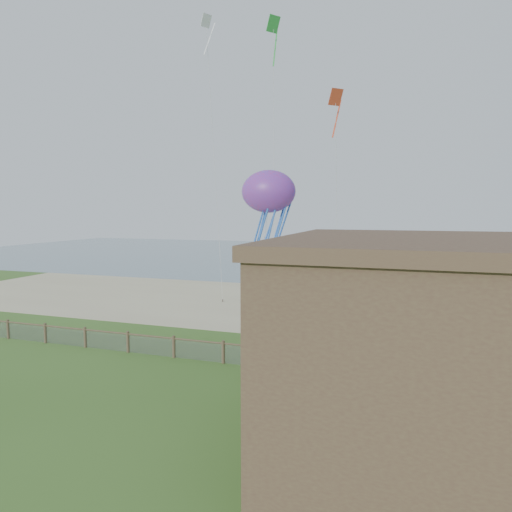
# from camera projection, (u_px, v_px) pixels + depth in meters

# --- Properties ---
(ground) EXTENTS (160.00, 160.00, 0.00)m
(ground) POSITION_uv_depth(u_px,v_px,m) (168.00, 409.00, 19.01)
(ground) COLOR #3B6021
(ground) RESTS_ON ground
(sand_beach) EXTENTS (72.00, 20.00, 0.02)m
(sand_beach) POSITION_uv_depth(u_px,v_px,m) (294.00, 305.00, 39.76)
(sand_beach) COLOR #BCAE87
(sand_beach) RESTS_ON ground
(ocean) EXTENTS (160.00, 68.00, 0.02)m
(ocean) POSITION_uv_depth(u_px,v_px,m) (353.00, 257.00, 81.26)
(ocean) COLOR slate
(ocean) RESTS_ON ground
(chainlink_fence) EXTENTS (36.20, 0.20, 1.25)m
(chainlink_fence) POSITION_uv_depth(u_px,v_px,m) (223.00, 353.00, 24.61)
(chainlink_fence) COLOR #483E29
(chainlink_fence) RESTS_ON ground
(motel_deck) EXTENTS (15.00, 2.00, 0.50)m
(motel_deck) POSITION_uv_depth(u_px,v_px,m) (494.00, 397.00, 19.58)
(motel_deck) COLOR brown
(motel_deck) RESTS_ON ground
(picnic_table) EXTENTS (2.26, 1.97, 0.80)m
(picnic_table) POSITION_uv_depth(u_px,v_px,m) (270.00, 368.00, 22.75)
(picnic_table) COLOR brown
(picnic_table) RESTS_ON ground
(octopus_kite) EXTENTS (4.41, 3.64, 7.84)m
(octopus_kite) POSITION_uv_depth(u_px,v_px,m) (268.00, 219.00, 33.80)
(octopus_kite) COLOR #DA2258
(kite_white) EXTENTS (1.91, 1.68, 2.48)m
(kite_white) POSITION_uv_depth(u_px,v_px,m) (206.00, 31.00, 35.16)
(kite_white) COLOR white
(kite_red) EXTENTS (1.99, 2.02, 2.70)m
(kite_red) POSITION_uv_depth(u_px,v_px,m) (336.00, 109.00, 29.68)
(kite_red) COLOR #D54625
(kite_green) EXTENTS (2.27, 2.13, 3.06)m
(kite_green) POSITION_uv_depth(u_px,v_px,m) (273.00, 36.00, 34.86)
(kite_green) COLOR green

